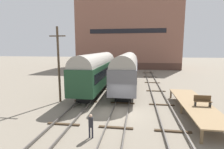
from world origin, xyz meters
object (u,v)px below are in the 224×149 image
at_px(utility_pole, 59,64).
at_px(bench, 203,100).
at_px(train_car_green, 97,69).
at_px(person_worker, 91,124).
at_px(train_car_grey, 127,69).

bearing_deg(utility_pole, bench, -9.92).
relative_size(train_car_green, person_worker, 9.65).
bearing_deg(utility_pole, person_worker, -52.91).
bearing_deg(train_car_grey, person_worker, -95.81).
relative_size(bench, utility_pole, 0.17).
distance_m(train_car_grey, utility_pole, 10.09).
xyz_separation_m(bench, utility_pole, (-14.11, 2.47, 2.75)).
bearing_deg(person_worker, train_car_green, 101.32).
relative_size(train_car_green, utility_pole, 1.94).
height_order(train_car_green, person_worker, train_car_green).
height_order(bench, utility_pole, utility_pole).
height_order(train_car_green, utility_pole, utility_pole).
distance_m(train_car_grey, person_worker, 14.66).
relative_size(train_car_green, bench, 11.43).
bearing_deg(utility_pole, train_car_grey, 45.70).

